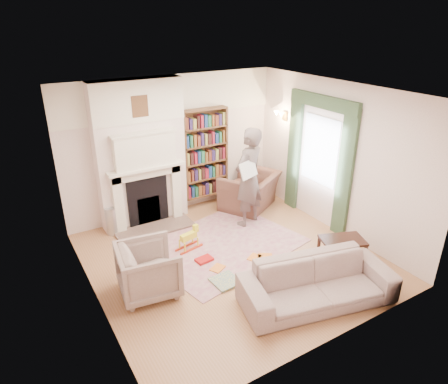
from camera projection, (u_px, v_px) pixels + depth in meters
floor at (231, 258)px, 6.84m from camera, size 4.50×4.50×0.00m
ceiling at (233, 93)px, 5.70m from camera, size 4.50×4.50×0.00m
wall_back at (173, 146)px, 8.03m from camera, size 4.50×0.00×4.50m
wall_front at (338, 249)px, 4.51m from camera, size 4.50×0.00×4.50m
wall_left at (86, 217)px, 5.21m from camera, size 0.00×4.50×4.50m
wall_right at (336, 159)px, 7.33m from camera, size 0.00×4.50×4.50m
fireplace at (141, 156)px, 7.53m from camera, size 1.70×0.58×2.80m
bookcase at (205, 153)px, 8.33m from camera, size 1.00×0.24×1.85m
window at (320, 151)px, 7.61m from camera, size 0.02×0.90×1.30m
curtain_left at (345, 175)px, 7.15m from camera, size 0.07×0.32×2.40m
curtain_right at (294, 153)px, 8.25m from camera, size 0.07×0.32×2.40m
pelmet at (323, 102)px, 7.21m from camera, size 0.09×1.70×0.24m
wall_sconce at (277, 117)px, 8.20m from camera, size 0.20×0.24×0.24m
rug at (222, 244)px, 7.24m from camera, size 3.00×2.53×0.01m
armchair_reading at (250, 191)px, 8.53m from camera, size 1.51×1.45×0.75m
armchair_left at (149, 270)px, 5.86m from camera, size 0.97×0.95×0.78m
sofa at (317, 283)px, 5.69m from camera, size 2.34×1.34×0.64m
man_reading at (249, 178)px, 7.61m from camera, size 0.83×0.69×1.96m
newspaper at (248, 169)px, 7.28m from camera, size 0.46×0.28×0.30m
coffee_table at (341, 251)px, 6.64m from camera, size 0.81×0.67×0.45m
paraffin_heater at (112, 221)px, 7.51m from camera, size 0.24×0.24×0.55m
rocking_horse at (189, 239)px, 7.02m from camera, size 0.52×0.29×0.43m
board_game at (225, 281)px, 6.21m from camera, size 0.43×0.43×0.03m
game_box_lid at (204, 260)px, 6.74m from camera, size 0.30×0.22×0.05m
comic_annuals at (247, 265)px, 6.63m from camera, size 1.18×0.78×0.02m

